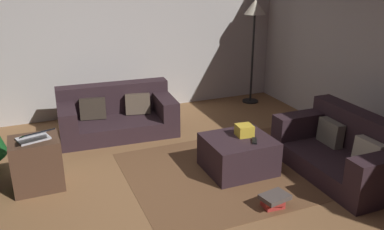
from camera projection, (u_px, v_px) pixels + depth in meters
The scene contains 12 objects.
ground_plane at pixel (164, 211), 4.15m from camera, with size 6.40×6.40×0.00m, color brown.
rear_partition at pixel (96, 34), 6.42m from camera, with size 6.40×0.12×2.60m, color #BCB7B2.
couch_left at pixel (117, 115), 6.01m from camera, with size 1.68×0.97×0.67m.
couch_right at pixel (346, 151), 4.83m from camera, with size 0.88×1.58×0.71m.
ottoman at pixel (238, 154), 4.90m from camera, with size 0.77×0.69×0.42m, color #2D1E23.
gift_box at pixel (244, 130), 4.88m from camera, with size 0.19×0.18×0.13m, color gold.
tv_remote at pixel (254, 141), 4.74m from camera, with size 0.05×0.16×0.02m, color black.
side_table at pixel (37, 163), 4.50m from camera, with size 0.52×0.44×0.58m, color #4C3323.
laptop at pixel (35, 137), 4.34m from camera, with size 0.41×0.45×0.18m.
book_stack at pixel (274, 200), 4.18m from camera, with size 0.32×0.25×0.15m.
corner_lamp at pixel (255, 15), 6.87m from camera, with size 0.36×0.36×1.78m.
area_rug at pixel (237, 170), 4.98m from camera, with size 2.60×2.00×0.01m, color brown.
Camera 1 is at (-1.11, -3.39, 2.36)m, focal length 38.59 mm.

